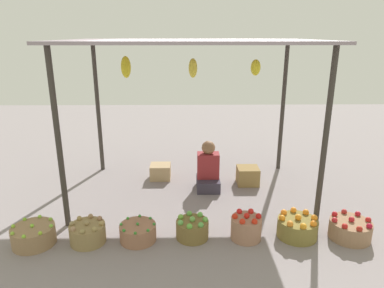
% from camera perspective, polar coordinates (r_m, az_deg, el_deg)
% --- Properties ---
extents(ground_plane, '(14.00, 14.00, 0.00)m').
position_cam_1_polar(ground_plane, '(5.51, -0.08, -7.77)').
color(ground_plane, gray).
extents(market_stall_structure, '(3.51, 2.25, 2.28)m').
position_cam_1_polar(market_stall_structure, '(4.99, -0.15, 14.75)').
color(market_stall_structure, '#38332D').
rests_on(market_stall_structure, ground).
extents(vendor_person, '(0.36, 0.44, 0.78)m').
position_cam_1_polar(vendor_person, '(5.52, 2.65, -4.37)').
color(vendor_person, '#383342').
rests_on(vendor_person, ground).
extents(basket_limes, '(0.49, 0.49, 0.26)m').
position_cam_1_polar(basket_limes, '(4.60, -24.45, -13.40)').
color(basket_limes, '#977652').
rests_on(basket_limes, ground).
extents(basket_potatoes, '(0.42, 0.42, 0.28)m').
position_cam_1_polar(basket_potatoes, '(4.41, -16.66, -13.74)').
color(basket_potatoes, '#937A4C').
rests_on(basket_potatoes, ground).
extents(basket_green_chilies, '(0.43, 0.43, 0.23)m').
position_cam_1_polar(basket_green_chilies, '(4.33, -8.81, -14.06)').
color(basket_green_chilies, '#9D6B50').
rests_on(basket_green_chilies, ground).
extents(basket_green_apples, '(0.39, 0.39, 0.28)m').
position_cam_1_polar(basket_green_apples, '(4.32, 0.05, -13.64)').
color(basket_green_apples, olive).
rests_on(basket_green_apples, ground).
extents(basket_red_tomatoes, '(0.36, 0.36, 0.34)m').
position_cam_1_polar(basket_red_tomatoes, '(4.34, 8.83, -13.29)').
color(basket_red_tomatoes, '#A4765D').
rests_on(basket_red_tomatoes, ground).
extents(basket_oranges, '(0.48, 0.48, 0.29)m').
position_cam_1_polar(basket_oranges, '(4.53, 16.80, -12.86)').
color(basket_oranges, olive).
rests_on(basket_oranges, ground).
extents(basket_red_apples, '(0.49, 0.49, 0.28)m').
position_cam_1_polar(basket_red_apples, '(4.72, 24.39, -12.53)').
color(basket_red_apples, '#957051').
rests_on(basket_red_apples, ground).
extents(wooden_crate_near_vendor, '(0.34, 0.33, 0.28)m').
position_cam_1_polar(wooden_crate_near_vendor, '(5.80, 9.08, -5.12)').
color(wooden_crate_near_vendor, olive).
rests_on(wooden_crate_near_vendor, ground).
extents(wooden_crate_stacked_rear, '(0.34, 0.31, 0.25)m').
position_cam_1_polar(wooden_crate_stacked_rear, '(5.97, -5.17, -4.50)').
color(wooden_crate_stacked_rear, tan).
rests_on(wooden_crate_stacked_rear, ground).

